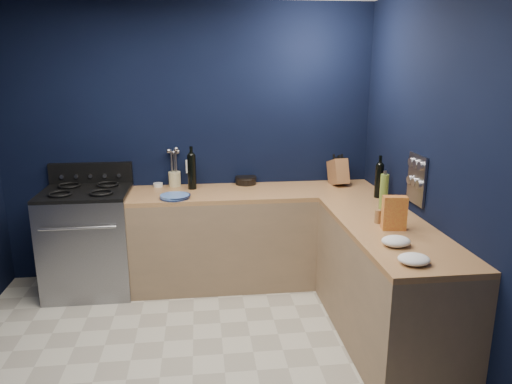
{
  "coord_description": "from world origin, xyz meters",
  "views": [
    {
      "loc": [
        0.09,
        -2.86,
        2.03
      ],
      "look_at": [
        0.55,
        1.0,
        1.0
      ],
      "focal_mm": 33.84,
      "sensor_mm": 36.0,
      "label": 1
    }
  ],
  "objects": [
    {
      "name": "floor",
      "position": [
        0.0,
        0.0,
        -0.01
      ],
      "size": [
        3.5,
        3.5,
        0.02
      ],
      "primitive_type": "cube",
      "color": "beige",
      "rests_on": "ground"
    },
    {
      "name": "wall_back",
      "position": [
        0.0,
        1.76,
        1.3
      ],
      "size": [
        3.5,
        0.02,
        2.6
      ],
      "primitive_type": "cube",
      "color": "black",
      "rests_on": "ground"
    },
    {
      "name": "wall_right",
      "position": [
        1.76,
        0.0,
        1.3
      ],
      "size": [
        0.02,
        3.5,
        2.6
      ],
      "primitive_type": "cube",
      "color": "black",
      "rests_on": "ground"
    },
    {
      "name": "wall_front",
      "position": [
        0.0,
        -1.76,
        1.3
      ],
      "size": [
        3.5,
        0.02,
        2.6
      ],
      "primitive_type": "cube",
      "color": "black",
      "rests_on": "ground"
    },
    {
      "name": "cab_back",
      "position": [
        0.6,
        1.44,
        0.43
      ],
      "size": [
        2.3,
        0.63,
        0.86
      ],
      "primitive_type": "cube",
      "color": "#8C6F51",
      "rests_on": "floor"
    },
    {
      "name": "top_back",
      "position": [
        0.6,
        1.44,
        0.88
      ],
      "size": [
        2.3,
        0.63,
        0.04
      ],
      "primitive_type": "cube",
      "color": "brown",
      "rests_on": "cab_back"
    },
    {
      "name": "cab_right",
      "position": [
        1.44,
        0.29,
        0.43
      ],
      "size": [
        0.63,
        1.67,
        0.86
      ],
      "primitive_type": "cube",
      "color": "#8C6F51",
      "rests_on": "floor"
    },
    {
      "name": "top_right",
      "position": [
        1.44,
        0.29,
        0.88
      ],
      "size": [
        0.63,
        1.67,
        0.04
      ],
      "primitive_type": "cube",
      "color": "brown",
      "rests_on": "cab_right"
    },
    {
      "name": "gas_range",
      "position": [
        -0.93,
        1.42,
        0.46
      ],
      "size": [
        0.76,
        0.66,
        0.92
      ],
      "primitive_type": "cube",
      "color": "gray",
      "rests_on": "floor"
    },
    {
      "name": "oven_door",
      "position": [
        -0.93,
        1.1,
        0.45
      ],
      "size": [
        0.59,
        0.02,
        0.42
      ],
      "primitive_type": "cube",
      "color": "black",
      "rests_on": "gas_range"
    },
    {
      "name": "cooktop",
      "position": [
        -0.93,
        1.42,
        0.94
      ],
      "size": [
        0.76,
        0.66,
        0.03
      ],
      "primitive_type": "cube",
      "color": "black",
      "rests_on": "gas_range"
    },
    {
      "name": "backguard",
      "position": [
        -0.93,
        1.72,
        1.04
      ],
      "size": [
        0.76,
        0.06,
        0.2
      ],
      "primitive_type": "cube",
      "color": "black",
      "rests_on": "gas_range"
    },
    {
      "name": "spice_panel",
      "position": [
        1.74,
        0.55,
        1.18
      ],
      "size": [
        0.02,
        0.28,
        0.38
      ],
      "primitive_type": "cube",
      "color": "gray",
      "rests_on": "wall_right"
    },
    {
      "name": "wall_outlet",
      "position": [
        0.0,
        1.74,
        1.08
      ],
      "size": [
        0.09,
        0.02,
        0.13
      ],
      "primitive_type": "cube",
      "color": "white",
      "rests_on": "wall_back"
    },
    {
      "name": "plate_stack",
      "position": [
        -0.14,
        1.24,
        0.92
      ],
      "size": [
        0.31,
        0.31,
        0.03
      ],
      "primitive_type": "cylinder",
      "rotation": [
        0.0,
        0.0,
        0.24
      ],
      "color": "teal",
      "rests_on": "top_back"
    },
    {
      "name": "ramekin",
      "position": [
        -0.31,
        1.69,
        0.92
      ],
      "size": [
        0.1,
        0.1,
        0.03
      ],
      "primitive_type": "cylinder",
      "rotation": [
        0.0,
        0.0,
        0.1
      ],
      "color": "white",
      "rests_on": "top_back"
    },
    {
      "name": "utensil_crock",
      "position": [
        -0.15,
        1.69,
        0.97
      ],
      "size": [
        0.14,
        0.14,
        0.14
      ],
      "primitive_type": "cylinder",
      "rotation": [
        0.0,
        0.0,
        -0.25
      ],
      "color": "beige",
      "rests_on": "top_back"
    },
    {
      "name": "wine_bottle_back",
      "position": [
        0.01,
        1.56,
        1.06
      ],
      "size": [
        0.1,
        0.1,
        0.32
      ],
      "primitive_type": "cylinder",
      "rotation": [
        0.0,
        0.0,
        -0.36
      ],
      "color": "black",
      "rests_on": "top_back"
    },
    {
      "name": "lemon_basket",
      "position": [
        0.53,
        1.69,
        0.94
      ],
      "size": [
        0.25,
        0.25,
        0.08
      ],
      "primitive_type": "cylinder",
      "rotation": [
        0.0,
        0.0,
        -0.25
      ],
      "color": "black",
      "rests_on": "top_back"
    },
    {
      "name": "knife_block",
      "position": [
        1.42,
        1.57,
        1.02
      ],
      "size": [
        0.17,
        0.3,
        0.3
      ],
      "primitive_type": "cube",
      "rotation": [
        -0.31,
        0.0,
        0.13
      ],
      "color": "brown",
      "rests_on": "top_back"
    },
    {
      "name": "wine_bottle_right",
      "position": [
        1.64,
        1.07,
        1.05
      ],
      "size": [
        0.08,
        0.08,
        0.29
      ],
      "primitive_type": "cylinder",
      "rotation": [
        0.0,
        0.0,
        -0.1
      ],
      "color": "black",
      "rests_on": "top_right"
    },
    {
      "name": "oil_bottle",
      "position": [
        1.54,
        0.71,
        1.04
      ],
      "size": [
        0.09,
        0.09,
        0.29
      ],
      "primitive_type": "cylinder",
      "rotation": [
        0.0,
        0.0,
        -0.39
      ],
      "color": "olive",
      "rests_on": "top_right"
    },
    {
      "name": "spice_jar_near",
      "position": [
        1.53,
        0.54,
        0.95
      ],
      "size": [
        0.05,
        0.05,
        0.1
      ],
      "primitive_type": "cylinder",
      "rotation": [
        0.0,
        0.0,
        0.22
      ],
      "color": "olive",
      "rests_on": "top_right"
    },
    {
      "name": "spice_jar_far",
      "position": [
        1.38,
        0.38,
        0.95
      ],
      "size": [
        0.07,
        0.07,
        0.1
      ],
      "primitive_type": "cylinder",
      "rotation": [
        0.0,
        0.0,
        -0.43
      ],
      "color": "olive",
      "rests_on": "top_right"
    },
    {
      "name": "crouton_bag",
      "position": [
        1.44,
        0.23,
        1.02
      ],
      "size": [
        0.17,
        0.1,
        0.24
      ],
      "primitive_type": "cube",
      "rotation": [
        0.0,
        0.0,
        -0.14
      ],
      "color": "#AD091A",
      "rests_on": "top_right"
    },
    {
      "name": "towel_front",
      "position": [
        1.33,
        -0.08,
        0.93
      ],
      "size": [
        0.23,
        0.22,
        0.07
      ],
      "primitive_type": "ellipsoid",
      "rotation": [
        0.0,
        0.0,
        0.37
      ],
      "color": "white",
      "rests_on": "top_right"
    },
    {
      "name": "towel_end",
      "position": [
        1.32,
        -0.37,
        0.93
      ],
      "size": [
        0.23,
        0.22,
        0.06
      ],
      "primitive_type": "ellipsoid",
      "rotation": [
        0.0,
        0.0,
        -0.31
      ],
      "color": "white",
      "rests_on": "top_right"
    }
  ]
}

